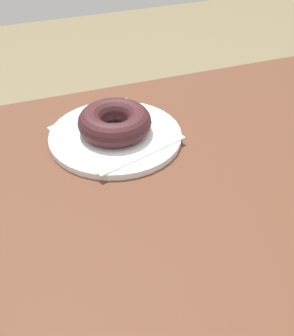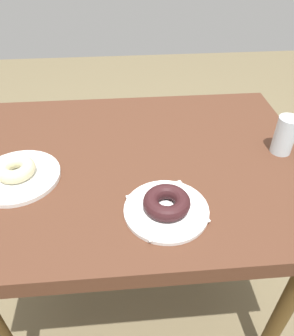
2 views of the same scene
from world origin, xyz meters
name	(u,v)px [view 2 (image 2 of 2)]	position (x,y,z in m)	size (l,w,h in m)	color
ground_plane	(141,292)	(0.00, 0.00, 0.00)	(6.00, 6.00, 0.00)	#736547
table	(138,179)	(0.00, 0.00, 0.69)	(1.08, 0.81, 0.78)	#512E1F
plate_sugar_ring	(18,177)	(-0.35, -0.06, 0.79)	(0.24, 0.24, 0.01)	white
napkin_sugar_ring	(17,175)	(-0.35, -0.06, 0.79)	(0.13, 0.13, 0.00)	white
donut_sugar_ring	(15,169)	(-0.35, -0.06, 0.81)	(0.11, 0.11, 0.04)	beige
plate_chocolate_ring	(166,210)	(0.06, -0.23, 0.78)	(0.22, 0.22, 0.01)	white
napkin_chocolate_ring	(166,208)	(0.06, -0.23, 0.79)	(0.16, 0.16, 0.00)	white
donut_chocolate_ring	(167,202)	(0.06, -0.23, 0.81)	(0.12, 0.12, 0.04)	#35171A
water_glass	(285,136)	(0.45, 0.00, 0.84)	(0.06, 0.06, 0.12)	silver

